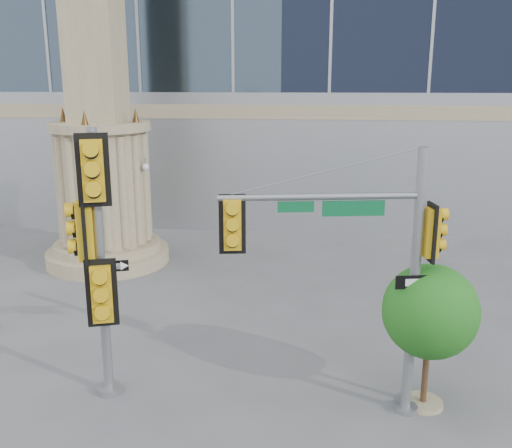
# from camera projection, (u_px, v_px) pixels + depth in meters

# --- Properties ---
(ground) EXTENTS (120.00, 120.00, 0.00)m
(ground) POSITION_uv_depth(u_px,v_px,m) (238.00, 406.00, 11.75)
(ground) COLOR #545456
(ground) RESTS_ON ground
(monument) EXTENTS (4.40, 4.40, 16.60)m
(monument) POSITION_uv_depth(u_px,v_px,m) (99.00, 110.00, 19.66)
(monument) COLOR gray
(monument) RESTS_ON ground
(main_signal_pole) EXTENTS (4.14, 1.05, 5.36)m
(main_signal_pole) POSITION_uv_depth(u_px,v_px,m) (366.00, 256.00, 10.72)
(main_signal_pole) COLOR slate
(main_signal_pole) RESTS_ON ground
(secondary_signal_pole) EXTENTS (1.06, 0.75, 5.65)m
(secondary_signal_pole) POSITION_uv_depth(u_px,v_px,m) (96.00, 246.00, 11.33)
(secondary_signal_pole) COLOR slate
(secondary_signal_pole) RESTS_ON ground
(street_tree) EXTENTS (1.95, 1.90, 3.03)m
(street_tree) POSITION_uv_depth(u_px,v_px,m) (432.00, 315.00, 11.32)
(street_tree) COLOR gray
(street_tree) RESTS_ON ground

